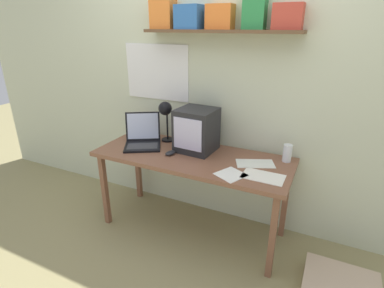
% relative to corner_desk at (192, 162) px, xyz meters
% --- Properties ---
extents(ground_plane, '(12.00, 12.00, 0.00)m').
position_rel_corner_desk_xyz_m(ground_plane, '(0.00, 0.00, -0.67)').
color(ground_plane, '#93895B').
extents(back_wall, '(5.60, 0.24, 2.60)m').
position_rel_corner_desk_xyz_m(back_wall, '(0.00, 0.38, 0.65)').
color(back_wall, beige).
rests_on(back_wall, ground_plane).
extents(corner_desk, '(1.64, 0.64, 0.73)m').
position_rel_corner_desk_xyz_m(corner_desk, '(0.00, 0.00, 0.00)').
color(corner_desk, brown).
rests_on(corner_desk, ground_plane).
extents(crt_monitor, '(0.33, 0.33, 0.36)m').
position_rel_corner_desk_xyz_m(crt_monitor, '(-0.02, 0.12, 0.25)').
color(crt_monitor, '#232326').
rests_on(crt_monitor, corner_desk).
extents(laptop, '(0.43, 0.43, 0.27)m').
position_rel_corner_desk_xyz_m(laptop, '(-0.50, 0.03, 0.13)').
color(laptop, black).
rests_on(laptop, corner_desk).
extents(desk_lamp, '(0.14, 0.19, 0.39)m').
position_rel_corner_desk_xyz_m(desk_lamp, '(-0.33, 0.15, 0.36)').
color(desk_lamp, black).
rests_on(desk_lamp, corner_desk).
extents(juice_glass, '(0.07, 0.07, 0.14)m').
position_rel_corner_desk_xyz_m(juice_glass, '(0.73, 0.22, 0.13)').
color(juice_glass, white).
rests_on(juice_glass, corner_desk).
extents(computer_mouse, '(0.09, 0.12, 0.03)m').
position_rel_corner_desk_xyz_m(computer_mouse, '(-0.17, -0.07, 0.08)').
color(computer_mouse, '#232326').
rests_on(computer_mouse, corner_desk).
extents(loose_paper_near_monitor, '(0.33, 0.26, 0.00)m').
position_rel_corner_desk_xyz_m(loose_paper_near_monitor, '(0.52, 0.06, 0.07)').
color(loose_paper_near_monitor, white).
rests_on(loose_paper_near_monitor, corner_desk).
extents(open_notebook, '(0.30, 0.18, 0.00)m').
position_rel_corner_desk_xyz_m(open_notebook, '(0.62, -0.12, 0.07)').
color(open_notebook, white).
rests_on(open_notebook, corner_desk).
extents(loose_paper_near_laptop, '(0.25, 0.25, 0.00)m').
position_rel_corner_desk_xyz_m(loose_paper_near_laptop, '(0.40, -0.20, 0.07)').
color(loose_paper_near_laptop, white).
rests_on(loose_paper_near_laptop, corner_desk).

